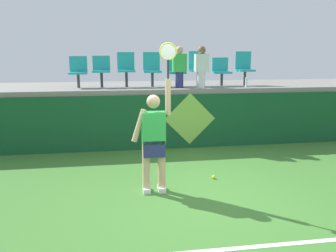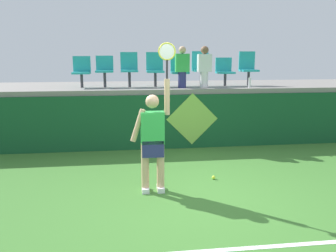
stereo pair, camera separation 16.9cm
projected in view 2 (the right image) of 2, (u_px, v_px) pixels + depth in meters
ground_plane at (198, 201)px, 5.51m from camera, size 40.00×40.00×0.00m
court_back_wall at (171, 121)px, 8.51m from camera, size 13.94×0.20×1.33m
spectator_platform at (165, 87)px, 9.61m from camera, size 13.94×2.67×0.12m
court_baseline_stripe at (223, 250)px, 4.14m from camera, size 12.54×0.08×0.01m
tennis_player at (153, 138)px, 5.73m from camera, size 0.75×0.26×2.47m
tennis_ball at (214, 177)px, 6.47m from camera, size 0.07×0.07×0.07m
water_bottle at (250, 83)px, 8.70m from camera, size 0.06×0.06×0.26m
stadium_chair_0 at (82, 70)px, 8.78m from camera, size 0.44×0.42×0.78m
stadium_chair_1 at (105, 69)px, 8.85m from camera, size 0.44×0.42×0.79m
stadium_chair_2 at (129, 68)px, 8.93m from camera, size 0.44×0.42×0.88m
stadium_chair_3 at (155, 68)px, 9.01m from camera, size 0.44×0.42×0.88m
stadium_chair_4 at (179, 69)px, 9.10m from camera, size 0.44×0.42×0.81m
stadium_chair_5 at (201, 67)px, 9.16m from camera, size 0.44×0.42×0.91m
stadium_chair_6 at (225, 70)px, 9.25m from camera, size 0.44×0.42×0.74m
stadium_chair_7 at (248, 67)px, 9.33m from camera, size 0.44×0.42×0.90m
spectator_0 at (182, 67)px, 8.66m from camera, size 0.34×0.20×1.03m
spectator_1 at (204, 66)px, 8.75m from camera, size 0.34×0.20×1.03m
wall_signage_mount at (192, 148)px, 8.61m from camera, size 1.27×0.01×1.37m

